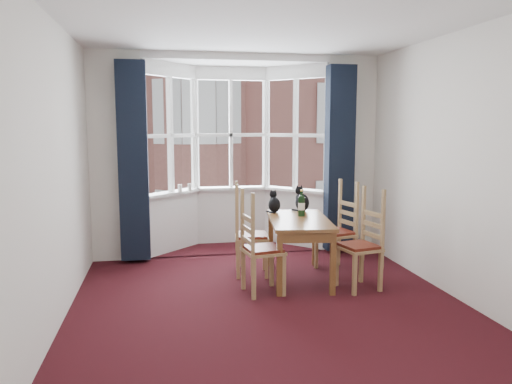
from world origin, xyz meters
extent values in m
plane|color=black|center=(0.00, 0.00, 0.00)|extent=(4.50, 4.50, 0.00)
plane|color=white|center=(0.00, 0.00, 2.80)|extent=(4.50, 4.50, 0.00)
plane|color=silver|center=(-2.00, 0.00, 1.40)|extent=(0.00, 4.50, 4.50)
plane|color=silver|center=(2.00, 0.00, 1.40)|extent=(0.00, 4.50, 4.50)
plane|color=silver|center=(0.00, -2.25, 1.40)|extent=(4.00, 0.00, 4.00)
cube|color=silver|center=(-1.65, 2.25, 1.40)|extent=(0.70, 0.12, 2.80)
cube|color=silver|center=(1.65, 2.25, 1.40)|extent=(0.70, 0.12, 2.80)
cube|color=black|center=(-1.42, 2.07, 1.35)|extent=(0.38, 0.22, 2.60)
cube|color=black|center=(1.42, 2.07, 1.35)|extent=(0.38, 0.22, 2.60)
cube|color=brown|center=(0.53, 0.95, 0.71)|extent=(0.84, 1.34, 0.04)
cube|color=brown|center=(0.16, 0.41, 0.35)|extent=(0.07, 0.07, 0.69)
cube|color=brown|center=(0.32, 1.56, 0.35)|extent=(0.07, 0.07, 0.69)
cube|color=brown|center=(0.74, 0.33, 0.35)|extent=(0.07, 0.07, 0.69)
cube|color=brown|center=(0.89, 1.49, 0.35)|extent=(0.07, 0.07, 0.69)
cube|color=#9F7D4D|center=(0.01, 0.55, 0.48)|extent=(0.46, 0.48, 0.06)
cube|color=#4C160D|center=(0.01, 0.55, 0.49)|extent=(0.41, 0.43, 0.03)
cube|color=#9F7D4D|center=(0.01, 1.24, 0.48)|extent=(0.45, 0.47, 0.06)
cube|color=#4C160D|center=(0.01, 1.24, 0.49)|extent=(0.41, 0.42, 0.03)
cube|color=#9F7D4D|center=(1.09, 0.48, 0.48)|extent=(0.48, 0.50, 0.06)
cube|color=#4C160D|center=(1.09, 0.48, 0.49)|extent=(0.43, 0.45, 0.03)
cube|color=#9F7D4D|center=(1.08, 1.21, 0.48)|extent=(0.49, 0.51, 0.06)
cube|color=#4C160D|center=(1.08, 1.21, 0.49)|extent=(0.44, 0.46, 0.03)
ellipsoid|color=black|center=(0.34, 1.43, 0.83)|extent=(0.15, 0.20, 0.20)
sphere|color=black|center=(0.33, 1.50, 0.95)|extent=(0.09, 0.09, 0.09)
cone|color=black|center=(0.31, 1.50, 1.00)|extent=(0.03, 0.03, 0.04)
cone|color=black|center=(0.36, 1.50, 1.00)|extent=(0.03, 0.03, 0.04)
ellipsoid|color=black|center=(0.71, 1.46, 0.84)|extent=(0.22, 0.26, 0.23)
sphere|color=black|center=(0.69, 1.54, 0.98)|extent=(0.13, 0.13, 0.11)
cone|color=black|center=(0.66, 1.54, 1.04)|extent=(0.05, 0.05, 0.05)
cone|color=black|center=(0.72, 1.55, 1.04)|extent=(0.05, 0.05, 0.05)
cylinder|color=black|center=(0.60, 1.10, 0.85)|extent=(0.08, 0.08, 0.23)
sphere|color=black|center=(0.60, 1.10, 0.96)|extent=(0.07, 0.07, 0.07)
cylinder|color=black|center=(0.60, 1.10, 1.00)|extent=(0.03, 0.03, 0.10)
cylinder|color=gold|center=(0.60, 1.10, 1.05)|extent=(0.03, 0.03, 0.02)
cylinder|color=silver|center=(0.60, 1.10, 0.85)|extent=(0.08, 0.08, 0.09)
cylinder|color=white|center=(-0.80, 2.60, 0.92)|extent=(0.06, 0.06, 0.10)
cylinder|color=white|center=(-0.66, 2.63, 0.92)|extent=(0.06, 0.06, 0.11)
plane|color=#333335|center=(0.00, 32.25, -6.00)|extent=(80.00, 80.00, 0.00)
cube|color=#9B5B50|center=(0.00, 14.25, 1.00)|extent=(18.00, 6.00, 14.00)
cylinder|color=#9B5B50|center=(0.00, 11.25, 1.00)|extent=(3.20, 3.20, 14.00)
camera|label=1|loc=(-1.04, -4.64, 1.84)|focal=35.00mm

